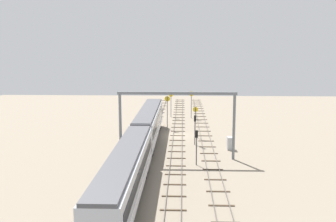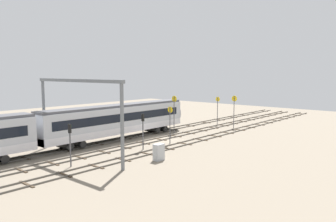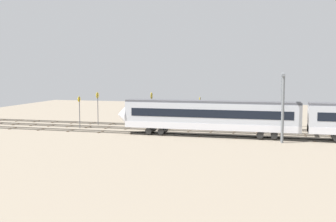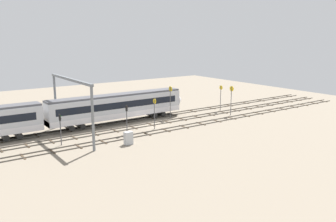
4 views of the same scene
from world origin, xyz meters
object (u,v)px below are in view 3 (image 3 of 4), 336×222
at_px(train, 300,120).
at_px(speed_sign_distant_end, 79,108).
at_px(speed_sign_near_foreground, 200,109).
at_px(relay_cabinet, 249,121).
at_px(overhead_gantry, 283,90).
at_px(signal_light_trackside_departure, 300,113).
at_px(signal_light_trackside_approach, 231,111).
at_px(speed_sign_mid_trackside, 152,106).
at_px(speed_sign_far_trackside, 98,104).

relative_size(train, speed_sign_distant_end, 10.05).
bearing_deg(speed_sign_distant_end, speed_sign_near_foreground, -166.54).
bearing_deg(speed_sign_distant_end, relay_cabinet, -160.54).
relative_size(train, overhead_gantry, 3.33).
height_order(overhead_gantry, signal_light_trackside_departure, overhead_gantry).
height_order(signal_light_trackside_approach, signal_light_trackside_departure, signal_light_trackside_approach).
distance_m(train, speed_sign_mid_trackside, 21.18).
height_order(speed_sign_near_foreground, speed_sign_mid_trackside, speed_sign_mid_trackside).
relative_size(overhead_gantry, speed_sign_far_trackside, 2.77).
distance_m(overhead_gantry, speed_sign_mid_trackside, 19.03).
bearing_deg(speed_sign_distant_end, speed_sign_mid_trackside, 178.62).
relative_size(train, relay_cabinet, 28.14).
distance_m(speed_sign_near_foreground, signal_light_trackside_approach, 4.86).
relative_size(speed_sign_mid_trackside, speed_sign_distant_end, 1.16).
relative_size(speed_sign_near_foreground, speed_sign_mid_trackside, 0.85).
height_order(train, speed_sign_near_foreground, train).
distance_m(speed_sign_distant_end, relay_cabinet, 27.38).
xyz_separation_m(overhead_gantry, speed_sign_distant_end, (30.71, 1.67, -3.14)).
bearing_deg(signal_light_trackside_approach, signal_light_trackside_departure, 179.42).
xyz_separation_m(train, speed_sign_far_trackside, (31.70, -6.90, 0.94)).
relative_size(speed_sign_distant_end, signal_light_trackside_approach, 1.14).
distance_m(signal_light_trackside_approach, signal_light_trackside_departure, 10.09).
distance_m(speed_sign_mid_trackside, speed_sign_distant_end, 11.97).
bearing_deg(relay_cabinet, signal_light_trackside_approach, 63.06).
distance_m(overhead_gantry, relay_cabinet, 10.46).
relative_size(train, signal_light_trackside_approach, 11.42).
height_order(train, speed_sign_mid_trackside, speed_sign_mid_trackside).
bearing_deg(overhead_gantry, train, 116.81).
bearing_deg(signal_light_trackside_departure, overhead_gantry, 42.98).
distance_m(speed_sign_mid_trackside, signal_light_trackside_departure, 21.85).
bearing_deg(speed_sign_far_trackside, train, 167.72).
bearing_deg(signal_light_trackside_approach, relay_cabinet, -116.94).
xyz_separation_m(signal_light_trackside_departure, relay_cabinet, (7.61, -4.97, -1.95)).
xyz_separation_m(overhead_gantry, relay_cabinet, (4.99, -7.41, -5.44)).
bearing_deg(speed_sign_far_trackside, overhead_gantry, 175.24).
height_order(speed_sign_distant_end, signal_light_trackside_approach, speed_sign_distant_end).
distance_m(overhead_gantry, speed_sign_distant_end, 30.91).
height_order(speed_sign_mid_trackside, speed_sign_far_trackside, speed_sign_mid_trackside).
relative_size(speed_sign_mid_trackside, signal_light_trackside_departure, 1.34).
height_order(signal_light_trackside_approach, relay_cabinet, signal_light_trackside_approach).
xyz_separation_m(speed_sign_far_trackside, speed_sign_distant_end, (1.26, 4.12, -0.39)).
distance_m(train, speed_sign_distant_end, 33.08).
distance_m(speed_sign_near_foreground, speed_sign_mid_trackside, 8.00).
xyz_separation_m(speed_sign_near_foreground, speed_sign_distant_end, (18.40, 4.40, 0.08)).
distance_m(speed_sign_near_foreground, relay_cabinet, 8.97).
bearing_deg(speed_sign_far_trackside, relay_cabinet, -168.53).
bearing_deg(train, speed_sign_far_trackside, -12.28).
height_order(speed_sign_far_trackside, signal_light_trackside_departure, speed_sign_far_trackside).
bearing_deg(speed_sign_distant_end, train, 175.18).
distance_m(overhead_gantry, signal_light_trackside_departure, 5.01).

